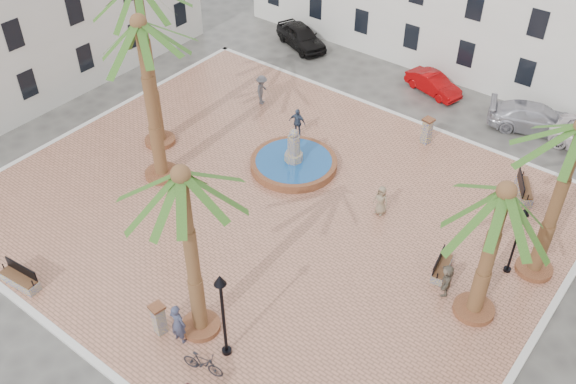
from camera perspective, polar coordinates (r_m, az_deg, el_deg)
name	(u,v)px	position (r m, az deg, el deg)	size (l,w,h in m)	color
ground	(272,209)	(31.11, -1.46, -1.56)	(120.00, 120.00, 0.00)	#56544F
plaza	(272,208)	(31.06, -1.46, -1.46)	(26.00, 22.00, 0.15)	#B5755B
kerb_n	(389,112)	(38.51, 8.96, 7.05)	(26.30, 0.30, 0.16)	silver
kerb_s	(90,358)	(26.22, -17.21, -13.91)	(26.30, 0.30, 0.16)	silver
kerb_e	(532,342)	(27.26, 20.87, -12.37)	(0.30, 22.30, 0.16)	silver
kerb_w	(98,119)	(39.03, -16.57, 6.28)	(0.30, 22.30, 0.16)	silver
building_west	(14,11)	(41.47, -23.19, 14.55)	(6.40, 24.40, 10.00)	silver
fountain	(294,162)	(33.32, 0.51, 2.69)	(4.52, 4.52, 2.33)	brown
palm_nw	(139,2)	(32.20, -13.12, 16.14)	(5.41, 5.41, 9.35)	brown
palm_sw	(142,42)	(29.69, -12.89, 12.85)	(5.63, 5.63, 8.76)	brown
palm_s	(183,195)	(21.30, -9.28, -0.26)	(5.03, 5.03, 8.01)	brown
palm_e	(501,209)	(23.75, 18.45, -1.48)	(5.40, 5.40, 6.67)	brown
palm_ne	(576,146)	(25.91, 24.26, 3.75)	(5.12, 5.12, 7.79)	brown
bench_s	(20,280)	(29.44, -22.72, -7.19)	(1.96, 0.78, 1.01)	gray
bench_e	(442,268)	(28.48, 13.49, -6.58)	(0.81, 1.76, 0.89)	gray
bench_ne	(524,190)	(33.59, 20.21, 0.14)	(1.47, 1.99, 1.03)	gray
lamppost_s	(222,302)	(23.08, -5.89, -9.72)	(0.46, 0.46, 4.22)	black
lamppost_e	(520,229)	(27.90, 19.90, -3.13)	(0.39, 0.39, 3.58)	black
bollard_se	(159,319)	(25.69, -11.41, -10.97)	(0.62, 0.62, 1.48)	gray
bollard_n	(427,131)	(35.66, 12.25, 5.36)	(0.63, 0.63, 1.53)	gray
cyclist_a	(178,323)	(25.14, -9.77, -11.44)	(0.71, 0.46, 1.94)	#363B55
bicycle_b	(203,363)	(24.47, -7.58, -14.86)	(0.47, 1.66, 1.00)	black
pedestrian_fountain_a	(381,200)	(30.50, 8.28, -0.74)	(0.76, 0.50, 1.56)	#827056
pedestrian_fountain_b	(297,122)	(35.42, 0.82, 6.20)	(0.99, 0.41, 1.69)	#3A4861
pedestrian_north	(262,90)	(38.32, -2.33, 9.06)	(1.17, 0.67, 1.81)	#56575C
pedestrian_east	(447,280)	(27.32, 13.93, -7.58)	(1.42, 0.45, 1.53)	#6A5F50
car_black	(301,36)	(45.22, 1.18, 13.68)	(1.82, 4.52, 1.54)	black
car_red	(433,84)	(40.79, 12.80, 9.37)	(1.30, 3.73, 1.23)	#9D0406
car_silver	(536,118)	(38.82, 21.15, 6.15)	(2.11, 5.18, 1.50)	#B7B6BF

